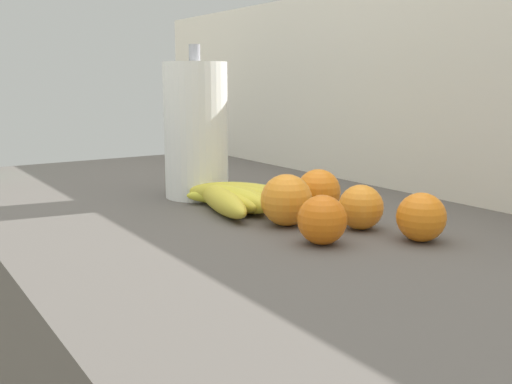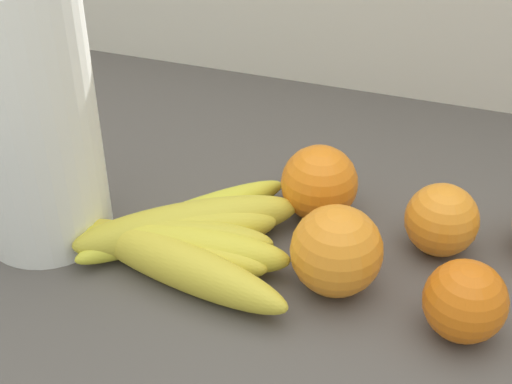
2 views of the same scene
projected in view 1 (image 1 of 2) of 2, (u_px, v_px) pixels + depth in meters
The scene contains 8 objects.
wall_back at pixel (438, 326), 1.12m from camera, with size 2.11×0.06×1.30m, color silver.
banana_bunch at pixel (234, 198), 0.96m from camera, with size 0.21×0.19×0.04m.
orange_front at pixel (361, 207), 0.83m from camera, with size 0.06×0.06×0.06m, color orange.
orange_back_right at pixel (321, 220), 0.75m from camera, with size 0.07×0.07×0.07m, color orange.
orange_far_right at pixel (421, 217), 0.77m from camera, with size 0.07×0.07×0.07m, color orange.
orange_right at pixel (318, 191), 0.93m from camera, with size 0.07×0.07×0.07m, color orange.
orange_back_left at pixel (286, 200), 0.85m from camera, with size 0.08×0.08×0.08m, color orange.
paper_towel_roll at pixel (196, 130), 1.05m from camera, with size 0.11×0.11×0.27m.
Camera 1 is at (0.68, -0.48, 1.11)m, focal length 40.74 mm.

